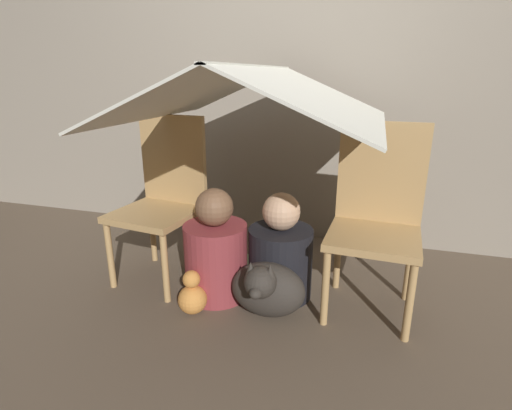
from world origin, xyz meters
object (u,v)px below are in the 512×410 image
chair_left (164,194)px  person_second (280,255)px  chair_right (376,214)px  dog (267,288)px  person_front (216,253)px

chair_left → person_second: size_ratio=1.61×
chair_right → dog: 0.65m
dog → person_second: bearing=87.0°
person_front → dog: person_front is taller
chair_right → person_second: size_ratio=1.61×
person_second → dog: 0.24m
chair_right → person_second: 0.54m
chair_left → person_front: size_ratio=1.55×
chair_left → person_front: chair_left is taller
chair_left → person_second: 0.75m
person_second → dog: size_ratio=1.56×
chair_left → chair_right: (1.17, 0.00, 0.00)m
chair_right → dog: size_ratio=2.51×
chair_right → person_front: size_ratio=1.55×
chair_right → person_front: 0.85m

